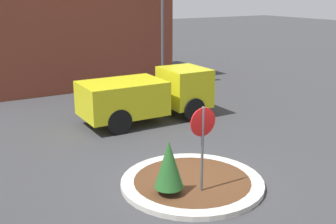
% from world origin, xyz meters
% --- Properties ---
extents(ground_plane, '(120.00, 120.00, 0.00)m').
position_xyz_m(ground_plane, '(0.00, 0.00, 0.00)').
color(ground_plane, '#38383A').
extents(traffic_island, '(3.99, 3.99, 0.14)m').
position_xyz_m(traffic_island, '(0.00, 0.00, 0.07)').
color(traffic_island, '#BCB7AD').
rests_on(traffic_island, ground_plane).
extents(stop_sign, '(0.75, 0.07, 2.43)m').
position_xyz_m(stop_sign, '(-0.15, -0.65, 1.70)').
color(stop_sign, '#4C4C51').
rests_on(stop_sign, ground_plane).
extents(island_shrub, '(0.76, 0.76, 1.45)m').
position_xyz_m(island_shrub, '(-0.97, -0.35, 0.96)').
color(island_shrub, brown).
rests_on(island_shrub, traffic_island).
extents(utility_truck, '(5.44, 2.30, 2.04)m').
position_xyz_m(utility_truck, '(1.80, 5.93, 1.12)').
color(utility_truck, gold).
rests_on(utility_truck, ground_plane).
extents(storefront_building, '(10.68, 6.07, 6.79)m').
position_xyz_m(storefront_building, '(1.60, 15.25, 3.40)').
color(storefront_building, brown).
rests_on(storefront_building, ground_plane).
extents(light_pole, '(0.70, 0.30, 5.97)m').
position_xyz_m(light_pole, '(5.57, 11.08, 3.53)').
color(light_pole, '#4C4C51').
rests_on(light_pole, ground_plane).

